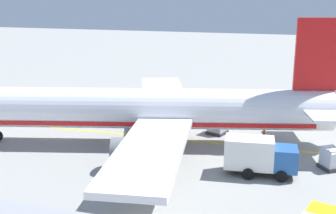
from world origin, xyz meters
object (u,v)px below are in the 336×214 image
cargo_container_near (217,125)px  cargo_container_far (332,158)px  airliner_foreground (143,110)px  cargo_container_mid (314,115)px  service_truck_baggage (259,155)px  crew_marshaller (133,189)px  crew_loader_right (264,131)px

cargo_container_near → cargo_container_far: cargo_container_near is taller
airliner_foreground → cargo_container_mid: bearing=-53.3°
service_truck_baggage → cargo_container_near: service_truck_baggage is taller
service_truck_baggage → cargo_container_near: (9.29, 4.98, -0.70)m
service_truck_baggage → cargo_container_far: service_truck_baggage is taller
cargo_container_near → crew_marshaller: (-16.44, 2.94, 0.04)m
cargo_container_far → crew_loader_right: bearing=47.3°
service_truck_baggage → cargo_container_mid: size_ratio=2.93×
service_truck_baggage → cargo_container_far: bearing=-63.7°
cargo_container_mid → crew_marshaller: (-23.21, 12.54, 0.03)m
airliner_foreground → crew_loader_right: airliner_foreground is taller
airliner_foreground → service_truck_baggage: bearing=-110.9°
service_truck_baggage → cargo_container_far: (2.82, -5.70, -0.71)m
cargo_container_near → service_truck_baggage: bearing=-151.8°
cargo_container_far → cargo_container_mid: bearing=4.6°
airliner_foreground → service_truck_baggage: airliner_foreground is taller
cargo_container_near → cargo_container_far: size_ratio=0.96×
airliner_foreground → cargo_container_near: airliner_foreground is taller
cargo_container_mid → crew_loader_right: 9.17m
airliner_foreground → cargo_container_far: size_ratio=17.66×
airliner_foreground → cargo_container_far: (-1.45, -16.86, -2.47)m
cargo_container_near → cargo_container_mid: size_ratio=1.13×
service_truck_baggage → cargo_container_far: size_ratio=2.47×
cargo_container_far → service_truck_baggage: bearing=116.3°
cargo_container_far → crew_marshaller: (-9.98, 13.62, 0.04)m
crew_marshaller → airliner_foreground: bearing=15.9°
service_truck_baggage → cargo_container_near: bearing=28.2°
cargo_container_far → crew_loader_right: cargo_container_far is taller
airliner_foreground → crew_marshaller: 12.12m
cargo_container_mid → crew_loader_right: (-7.80, 4.82, 0.10)m
crew_loader_right → cargo_container_mid: bearing=-31.7°
service_truck_baggage → crew_loader_right: size_ratio=3.32×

